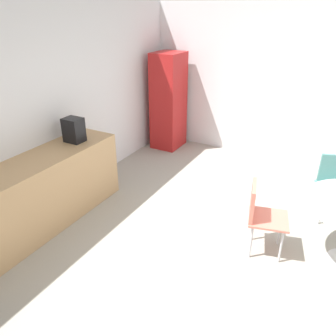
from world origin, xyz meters
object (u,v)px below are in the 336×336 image
object	(u,v)px
chair_teal	(335,180)
locker_cabinet	(168,101)
chair_coral	(260,211)
coffee_maker	(74,130)

from	to	relation	value
chair_teal	locker_cabinet	bearing A→B (deg)	69.76
chair_teal	chair_coral	bearing A→B (deg)	151.19
coffee_maker	chair_teal	bearing A→B (deg)	-67.68
chair_teal	coffee_maker	size ratio (longest dim) A/B	2.59
chair_teal	chair_coral	distance (m)	1.34
locker_cabinet	chair_coral	world-z (taller)	locker_cabinet
chair_teal	coffee_maker	world-z (taller)	coffee_maker
locker_cabinet	coffee_maker	size ratio (longest dim) A/B	5.56
locker_cabinet	chair_coral	bearing A→B (deg)	-133.80
coffee_maker	chair_coral	bearing A→B (deg)	-87.38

